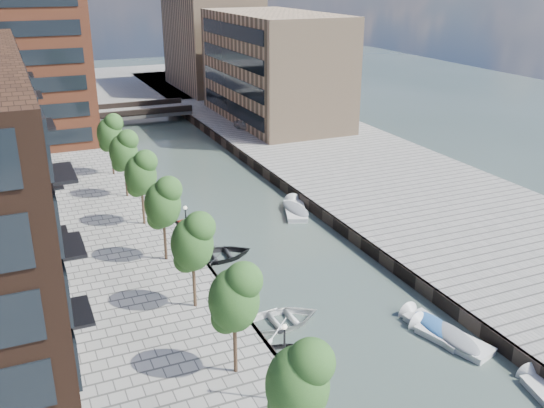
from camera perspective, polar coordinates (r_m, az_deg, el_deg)
water at (r=59.17m, az=-5.47°, el=1.31°), size 300.00×300.00×0.00m
quay_right at (r=65.44m, az=7.94°, el=3.60°), size 20.00×140.00×1.00m
quay_wall_left at (r=57.55m, az=-11.26°, el=0.94°), size 0.25×140.00×1.00m
quay_wall_right at (r=61.05m, az=-0.05°, el=2.53°), size 0.25×140.00×1.00m
far_closure at (r=115.99m, az=-15.07°, el=10.68°), size 80.00×40.00×1.00m
tan_block_near at (r=82.89m, az=0.16°, el=12.77°), size 12.00×25.00×14.00m
tan_block_far at (r=106.91m, az=-5.66°, el=15.06°), size 12.00×20.00×16.00m
bridge at (r=88.72m, az=-12.13°, el=8.52°), size 13.00×6.00×1.30m
tree_0 at (r=23.98m, az=2.42°, el=-16.24°), size 2.50×2.50×5.95m
tree_1 at (r=29.39m, az=-3.61°, el=-8.64°), size 2.50×2.50×5.95m
tree_2 at (r=35.35m, az=-7.54°, el=-3.43°), size 2.50×2.50×5.95m
tree_3 at (r=41.65m, az=-10.28°, el=0.24°), size 2.50×2.50×5.95m
tree_4 at (r=48.13m, az=-12.29°, el=2.94°), size 2.50×2.50×5.95m
tree_5 at (r=54.75m, az=-13.82°, el=4.99°), size 2.50×2.50×5.95m
tree_6 at (r=61.45m, az=-15.03°, el=6.60°), size 2.50×2.50×5.95m
lamp_0 at (r=28.41m, az=1.17°, el=-14.03°), size 0.24×0.24×4.12m
lamp_1 at (r=41.69m, az=-8.06°, el=-2.25°), size 0.24×0.24×4.12m
lamp_2 at (r=56.40m, az=-12.56°, el=3.66°), size 0.24×0.24×4.12m
sloop_1 at (r=34.28m, az=0.81°, el=-14.33°), size 4.67×3.72×0.87m
sloop_2 at (r=50.51m, az=-7.96°, el=-2.33°), size 5.14×3.99×0.98m
sloop_3 at (r=37.14m, az=0.78°, el=-11.26°), size 5.11×3.70×1.04m
sloop_4 at (r=45.12m, az=-5.12°, el=-5.16°), size 5.30×3.87×1.07m
motorboat_1 at (r=37.04m, az=16.15°, el=-11.94°), size 2.99×5.06×1.60m
motorboat_3 at (r=37.78m, az=14.74°, el=-11.09°), size 2.09×4.70×1.52m
motorboat_4 at (r=53.58m, az=2.16°, el=-0.51°), size 3.32×5.30×1.67m
car at (r=78.01m, az=-2.37°, el=7.47°), size 2.88×3.97×1.26m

